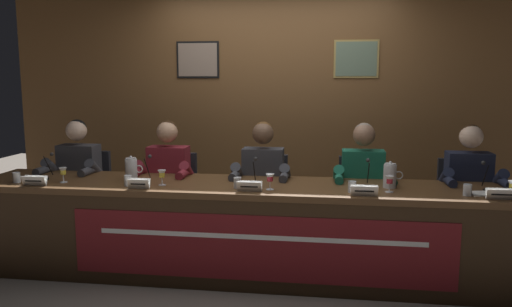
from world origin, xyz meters
TOP-DOWN VIEW (x-y plane):
  - ground_plane at (0.00, 0.00)m, footprint 12.00×12.00m
  - wall_back_panelled at (-0.00, 1.51)m, footprint 5.86×0.14m
  - conference_table at (0.00, -0.12)m, footprint 4.66×0.77m
  - chair_far_left at (-1.74, 0.57)m, footprint 0.44×0.45m
  - panelist_far_left at (-1.74, 0.37)m, footprint 0.51×0.48m
  - nameplate_far_left at (-1.74, -0.30)m, footprint 0.20×0.06m
  - juice_glass_far_left at (-1.57, -0.15)m, footprint 0.06×0.06m
  - water_cup_far_left at (-1.95, -0.21)m, footprint 0.06×0.06m
  - microphone_far_left at (-1.78, -0.04)m, footprint 0.06×0.17m
  - chair_left at (-0.87, 0.57)m, footprint 0.44×0.45m
  - panelist_left at (-0.87, 0.37)m, footprint 0.51×0.48m
  - nameplate_left at (-0.87, -0.29)m, footprint 0.17×0.06m
  - juice_glass_left at (-0.73, -0.15)m, footprint 0.06×0.06m
  - water_cup_left at (-1.00, -0.20)m, footprint 0.06×0.06m
  - microphone_left at (-0.90, -0.04)m, footprint 0.06×0.17m
  - chair_center at (0.00, 0.57)m, footprint 0.44×0.45m
  - panelist_center at (0.00, 0.37)m, footprint 0.51×0.48m
  - nameplate_center at (-0.01, -0.27)m, footprint 0.19×0.06m
  - juice_glass_center at (0.13, -0.19)m, footprint 0.06×0.06m
  - water_cup_center at (-0.12, -0.17)m, footprint 0.06×0.06m
  - microphone_center at (-0.01, -0.04)m, footprint 0.06×0.17m
  - chair_right at (0.87, 0.57)m, footprint 0.44×0.45m
  - panelist_right at (0.87, 0.37)m, footprint 0.51×0.48m
  - nameplate_right at (0.83, -0.30)m, footprint 0.20×0.06m
  - juice_glass_right at (1.03, -0.14)m, footprint 0.06×0.06m
  - water_cup_right at (0.75, -0.19)m, footprint 0.06×0.06m
  - microphone_right at (0.89, 0.01)m, footprint 0.06×0.17m
  - chair_far_right at (1.74, 0.57)m, footprint 0.44×0.45m
  - panelist_far_right at (1.74, 0.37)m, footprint 0.51×0.48m
  - nameplate_far_right at (1.77, -0.27)m, footprint 0.20×0.06m
  - juice_glass_far_right at (1.87, -0.20)m, footprint 0.06×0.06m
  - water_cup_far_right at (1.58, -0.18)m, footprint 0.06×0.06m
  - microphone_far_right at (1.76, 0.01)m, footprint 0.06×0.17m
  - water_pitcher_left_side at (-1.05, 0.00)m, footprint 0.15×0.10m
  - water_pitcher_right_side at (1.05, 0.02)m, footprint 0.15×0.10m
  - document_stack_far_right at (1.71, -0.12)m, footprint 0.23×0.19m

SIDE VIEW (x-z plane):
  - ground_plane at x=0.00m, z-range 0.00..0.00m
  - chair_far_left at x=-1.74m, z-range -0.01..0.89m
  - chair_left at x=-0.87m, z-range -0.01..0.89m
  - chair_center at x=0.00m, z-range -0.01..0.89m
  - chair_right at x=0.87m, z-range -0.01..0.89m
  - chair_far_right at x=1.74m, z-range -0.01..0.89m
  - conference_table at x=0.00m, z-range 0.15..0.91m
  - panelist_far_left at x=-1.74m, z-range 0.10..1.33m
  - panelist_left at x=-0.87m, z-range 0.10..1.33m
  - panelist_center at x=0.00m, z-range 0.10..1.33m
  - panelist_right at x=0.87m, z-range 0.10..1.33m
  - panelist_far_right at x=1.74m, z-range 0.10..1.33m
  - document_stack_far_right at x=1.71m, z-range 0.76..0.77m
  - water_cup_far_left at x=-1.95m, z-range 0.76..0.84m
  - water_cup_left at x=-1.00m, z-range 0.76..0.84m
  - water_cup_center at x=-0.12m, z-range 0.76..0.84m
  - water_cup_right at x=0.75m, z-range 0.76..0.84m
  - water_cup_far_right at x=1.58m, z-range 0.76..0.84m
  - nameplate_left at x=-0.87m, z-range 0.76..0.84m
  - nameplate_far_left at x=-1.74m, z-range 0.76..0.84m
  - nameplate_center at x=-0.01m, z-range 0.76..0.84m
  - nameplate_right at x=0.83m, z-range 0.76..0.84m
  - nameplate_far_right at x=1.77m, z-range 0.76..0.84m
  - microphone_far_left at x=-1.78m, z-range 0.73..0.94m
  - microphone_left at x=-0.90m, z-range 0.73..0.94m
  - microphone_center at x=-0.01m, z-range 0.73..0.94m
  - microphone_right at x=0.89m, z-range 0.73..0.94m
  - microphone_far_right at x=1.76m, z-range 0.73..0.94m
  - juice_glass_far_left at x=-1.57m, z-range 0.78..0.91m
  - juice_glass_left at x=-0.73m, z-range 0.78..0.91m
  - juice_glass_center at x=0.13m, z-range 0.78..0.91m
  - juice_glass_right at x=1.03m, z-range 0.78..0.91m
  - juice_glass_far_right at x=1.87m, z-range 0.78..0.91m
  - water_pitcher_left_side at x=-1.05m, z-range 0.75..0.96m
  - water_pitcher_right_side at x=1.05m, z-range 0.75..0.96m
  - wall_back_panelled at x=0.00m, z-range 0.00..2.60m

